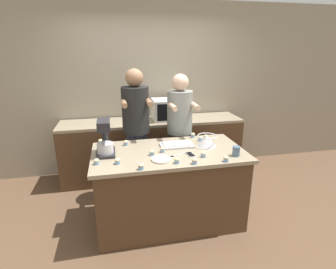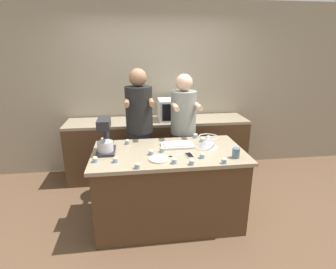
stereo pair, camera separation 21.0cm
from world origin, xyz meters
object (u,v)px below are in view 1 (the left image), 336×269
Objects in this scene: mixing_bowl at (207,140)px; cupcake_10 at (96,161)px; stand_mixer at (105,140)px; microwave_oven at (168,109)px; cupcake_2 at (117,161)px; cupcake_8 at (193,135)px; cupcake_6 at (126,143)px; cupcake_9 at (101,141)px; person_right at (180,132)px; drinking_glass at (236,151)px; small_plate at (162,159)px; cupcake_13 at (177,160)px; cupcake_4 at (203,154)px; cupcake_0 at (206,137)px; cell_phone at (190,155)px; cupcake_3 at (194,161)px; cupcake_5 at (226,159)px; cupcake_7 at (200,138)px; baking_tray at (177,145)px; cupcake_11 at (163,150)px; person_left at (136,132)px; knife at (175,156)px; cupcake_1 at (141,166)px; cupcake_12 at (152,152)px.

mixing_bowl reaches higher than cupcake_10.
stand_mixer is 1.51m from microwave_oven.
cupcake_8 is at bearing 33.12° from cupcake_2.
cupcake_6 is 1.00× the size of cupcake_9.
person_right is 1.02m from drinking_glass.
cupcake_9 reaches higher than small_plate.
small_plate is (-0.80, 0.05, -0.04)m from drinking_glass.
cupcake_4 is at bearing 16.78° from cupcake_13.
cupcake_4 is 1.00× the size of cupcake_9.
cupcake_9 is (-1.30, 0.10, 0.00)m from cupcake_0.
cupcake_0 is at bearing 53.64° from cell_phone.
cupcake_9 is 1.06m from cupcake_13.
cupcake_3 and cupcake_5 have the same top height.
cupcake_8 is at bearing 108.64° from cupcake_7.
cupcake_11 is (-0.20, -0.15, 0.01)m from baking_tray.
cupcake_10 is (-1.10, 0.04, 0.00)m from cupcake_4.
cupcake_5 is (0.21, -1.06, 0.04)m from person_right.
cupcake_7 is (0.28, 0.65, 0.00)m from cupcake_3.
mixing_bowl is (0.18, -0.59, 0.08)m from person_right.
cupcake_8 is at bearing 111.33° from drinking_glass.
cupcake_3 is (-0.12, -1.05, 0.04)m from person_right.
cupcake_6 is (-0.33, 0.52, 0.02)m from small_plate.
person_left is 0.59m from person_right.
cupcake_8 is at bearing 41.42° from cupcake_11.
cupcake_7 is at bearing 21.07° from baking_tray.
knife is at bearing 168.81° from drinking_glass.
cupcake_1 reaches higher than knife.
cupcake_3 is at bearing -113.38° from cupcake_7.
cupcake_3 is (0.05, -0.52, 0.01)m from baking_tray.
drinking_glass reaches higher than cupcake_0.
cupcake_12 is (-0.38, 0.31, 0.00)m from cupcake_3.
cupcake_7 is at bearing -2.16° from cupcake_6.
cupcake_1 is 1.00× the size of cupcake_12.
cupcake_10 is at bearing -125.82° from microwave_oven.
mixing_bowl is 3.92× the size of cupcake_0.
cupcake_9 is at bearing -140.52° from microwave_oven.
baking_tray reaches higher than knife.
cupcake_5 is (0.03, -0.47, -0.04)m from mixing_bowl.
cupcake_2 and cupcake_3 have the same top height.
person_right is at bearing 106.74° from mixing_bowl.
cupcake_0 is at bearing 41.41° from knife.
cupcake_2 is 0.21m from cupcake_10.
cupcake_6 is 1.00× the size of cupcake_7.
knife is 3.57× the size of cupcake_7.
microwave_oven is 1.75m from cupcake_1.
cupcake_3 is (0.75, -0.16, 0.00)m from cupcake_2.
microwave_oven is at bearing 87.98° from cell_phone.
baking_tray is 6.42× the size of cupcake_1.
microwave_oven is at bearing 101.92° from cupcake_7.
cupcake_5 is (0.86, 0.00, 0.00)m from cupcake_1.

